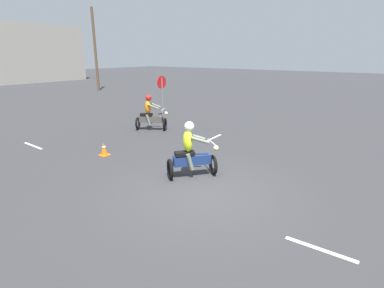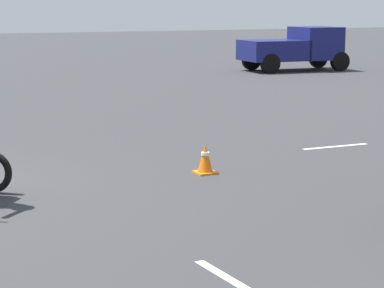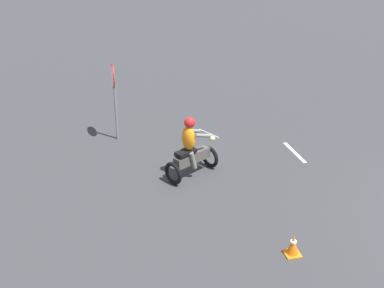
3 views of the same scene
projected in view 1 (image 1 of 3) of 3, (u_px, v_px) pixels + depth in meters
ground_plane at (204, 192)px, 7.80m from camera, size 120.00×120.00×0.00m
motorcycle_rider_foreground at (191, 153)px, 8.58m from camera, size 1.47×1.33×1.66m
motorcycle_rider_background at (150, 115)px, 13.97m from camera, size 1.23×1.51×1.66m
stop_sign at (162, 88)px, 16.69m from camera, size 0.70×0.08×2.30m
traffic_cone_mid_center at (104, 149)px, 10.57m from camera, size 0.32×0.32×0.47m
lane_stripe_e at (214, 138)px, 12.85m from camera, size 1.30×0.18×0.01m
lane_stripe_n at (33, 146)px, 11.73m from camera, size 0.14×1.40×0.01m
lane_stripe_s at (320, 249)px, 5.52m from camera, size 0.12×1.28×0.01m
utility_pole_near at (95, 50)px, 28.41m from camera, size 0.24×0.24×7.59m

